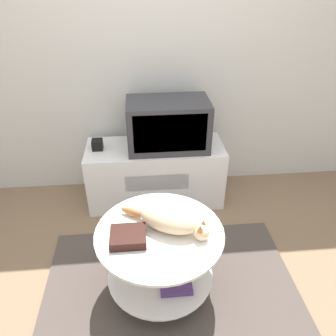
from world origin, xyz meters
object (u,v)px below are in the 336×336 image
Objects in this scene: cat at (169,219)px; speaker at (97,145)px; dvd_box at (128,237)px; tv at (168,125)px.

speaker is at bearing 147.63° from cat.
speaker is 1.10m from dvd_box.
cat is at bearing -63.03° from speaker.
cat is (0.24, 0.08, 0.04)m from dvd_box.
tv is 1.00m from cat.
speaker is 1.11m from cat.
cat reaches higher than dvd_box.
cat is (0.50, -0.99, 0.01)m from speaker.
tv is 0.61m from speaker.
speaker is 0.17× the size of cat.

